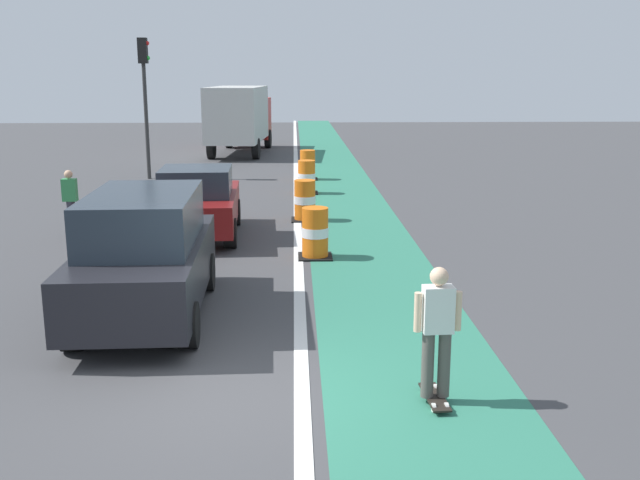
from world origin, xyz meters
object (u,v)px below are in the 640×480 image
traffic_barrel_back (307,177)px  traffic_barrel_mid (305,201)px  traffic_light_corner (145,83)px  delivery_truck_down_block (240,116)px  traffic_barrel_far (308,165)px  parked_sedan_second (198,203)px  traffic_barrel_front (315,233)px  skateboarder_on_lane (437,331)px  pedestrian_crossing (70,201)px  parked_suv_nearest (145,255)px

traffic_barrel_back → traffic_barrel_mid: bearing=-91.6°
traffic_barrel_mid → traffic_light_corner: traffic_light_corner is taller
delivery_truck_down_block → traffic_barrel_far: bearing=-70.8°
parked_sedan_second → traffic_barrel_front: bearing=-37.8°
traffic_barrel_far → traffic_light_corner: traffic_light_corner is taller
skateboarder_on_lane → delivery_truck_down_block: (-4.28, 27.66, 0.94)m
parked_sedan_second → pedestrian_crossing: size_ratio=2.59×
traffic_barrel_far → traffic_light_corner: 6.63m
skateboarder_on_lane → parked_sedan_second: size_ratio=0.41×
skateboarder_on_lane → parked_suv_nearest: (-4.08, 3.32, 0.12)m
traffic_barrel_front → pedestrian_crossing: bearing=158.2°
skateboarder_on_lane → traffic_barrel_mid: bearing=97.2°
parked_sedan_second → traffic_barrel_mid: (2.60, 1.89, -0.30)m
traffic_barrel_back → pedestrian_crossing: pedestrian_crossing is taller
parked_sedan_second → delivery_truck_down_block: delivery_truck_down_block is taller
parked_suv_nearest → traffic_barrel_front: size_ratio=4.26×
traffic_barrel_front → skateboarder_on_lane: bearing=-80.1°
parked_suv_nearest → delivery_truck_down_block: size_ratio=0.60×
traffic_barrel_back → delivery_truck_down_block: size_ratio=0.14×
traffic_barrel_back → delivery_truck_down_block: 12.52m
skateboarder_on_lane → delivery_truck_down_block: 28.01m
traffic_barrel_mid → pedestrian_crossing: 5.94m
traffic_barrel_mid → pedestrian_crossing: pedestrian_crossing is taller
parked_sedan_second → traffic_barrel_front: (2.76, -2.14, -0.30)m
parked_sedan_second → delivery_truck_down_block: bearing=90.9°
skateboarder_on_lane → traffic_barrel_back: (-1.27, 15.58, -0.38)m
traffic_barrel_front → pedestrian_crossing: 6.30m
traffic_barrel_mid → delivery_truck_down_block: delivery_truck_down_block is taller
traffic_barrel_mid → delivery_truck_down_block: (-2.88, 16.54, 1.31)m
parked_suv_nearest → skateboarder_on_lane: bearing=-39.1°
parked_suv_nearest → pedestrian_crossing: (-3.00, 6.11, -0.17)m
traffic_barrel_far → delivery_truck_down_block: bearing=109.2°
traffic_barrel_mid → traffic_barrel_far: size_ratio=1.00×
traffic_barrel_front → traffic_light_corner: bearing=115.8°
skateboarder_on_lane → traffic_barrel_mid: skateboarder_on_lane is taller
skateboarder_on_lane → traffic_barrel_mid: size_ratio=1.55×
traffic_barrel_back → skateboarder_on_lane: bearing=-85.3°
traffic_light_corner → skateboarder_on_lane: bearing=-69.7°
parked_suv_nearest → pedestrian_crossing: size_ratio=2.89×
pedestrian_crossing → delivery_truck_down_block: bearing=81.3°
traffic_barrel_mid → traffic_barrel_far: bearing=88.4°
traffic_barrel_back → pedestrian_crossing: bearing=-133.4°
parked_suv_nearest → pedestrian_crossing: bearing=116.2°
parked_suv_nearest → traffic_barrel_back: (2.81, 12.26, -0.50)m
skateboarder_on_lane → parked_suv_nearest: size_ratio=0.36×
traffic_barrel_front → traffic_light_corner: (-5.85, 12.10, 2.97)m
parked_sedan_second → traffic_light_corner: traffic_light_corner is taller
skateboarder_on_lane → parked_suv_nearest: 5.26m
skateboarder_on_lane → parked_sedan_second: bearing=113.4°
skateboarder_on_lane → traffic_barrel_front: 7.20m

